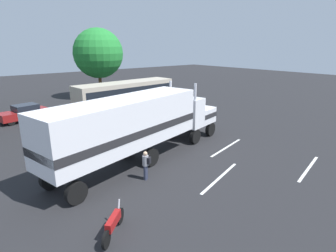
# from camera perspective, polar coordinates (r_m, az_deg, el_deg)

# --- Properties ---
(ground_plane) EXTENTS (120.00, 120.00, 0.00)m
(ground_plane) POSITION_cam_1_polar(r_m,az_deg,el_deg) (22.32, 5.27, -1.96)
(ground_plane) COLOR #232326
(lane_stripe_near) EXTENTS (4.34, 1.07, 0.01)m
(lane_stripe_near) POSITION_cam_1_polar(r_m,az_deg,el_deg) (20.07, 12.11, -4.42)
(lane_stripe_near) COLOR silver
(lane_stripe_near) RESTS_ON ground_plane
(lane_stripe_mid) EXTENTS (4.29, 1.31, 0.01)m
(lane_stripe_mid) POSITION_cam_1_polar(r_m,az_deg,el_deg) (15.67, 10.81, -10.54)
(lane_stripe_mid) COLOR silver
(lane_stripe_mid) RESTS_ON ground_plane
(lane_stripe_far) EXTENTS (4.35, 1.01, 0.01)m
(lane_stripe_far) POSITION_cam_1_polar(r_m,az_deg,el_deg) (18.47, 27.33, -7.88)
(lane_stripe_far) COLOR silver
(lane_stripe_far) RESTS_ON ground_plane
(semi_truck) EXTENTS (14.36, 5.62, 4.50)m
(semi_truck) POSITION_cam_1_polar(r_m,az_deg,el_deg) (16.77, -6.23, 0.74)
(semi_truck) COLOR white
(semi_truck) RESTS_ON ground_plane
(person_bystander) EXTENTS (0.43, 0.48, 1.63)m
(person_bystander) POSITION_cam_1_polar(r_m,az_deg,el_deg) (14.90, -4.65, -7.98)
(person_bystander) COLOR #2D3347
(person_bystander) RESTS_ON ground_plane
(parked_bus) EXTENTS (11.15, 3.30, 3.40)m
(parked_bus) POSITION_cam_1_polar(r_m,az_deg,el_deg) (29.13, -8.78, 6.50)
(parked_bus) COLOR #BFB29E
(parked_bus) RESTS_ON ground_plane
(parked_car) EXTENTS (4.64, 2.51, 1.57)m
(parked_car) POSITION_cam_1_polar(r_m,az_deg,el_deg) (29.78, -27.84, 2.50)
(parked_car) COLOR maroon
(parked_car) RESTS_ON ground_plane
(motorcycle) EXTENTS (1.68, 1.43, 1.12)m
(motorcycle) POSITION_cam_1_polar(r_m,az_deg,el_deg) (11.33, -11.33, -19.38)
(motorcycle) COLOR black
(motorcycle) RESTS_ON ground_plane
(tree_left) EXTENTS (6.61, 6.61, 9.31)m
(tree_left) POSITION_cam_1_polar(r_m,az_deg,el_deg) (39.01, -14.40, 14.50)
(tree_left) COLOR brown
(tree_left) RESTS_ON ground_plane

